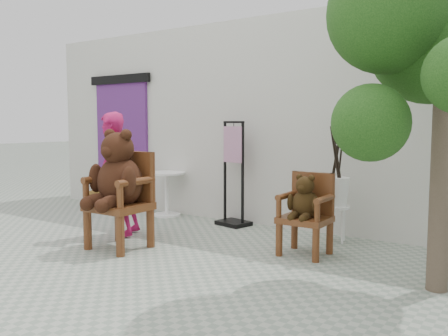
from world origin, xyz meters
name	(u,v)px	position (x,y,z in m)	size (l,w,h in m)	color
ground_plane	(147,273)	(0.00, 0.00, 0.00)	(60.00, 60.00, 0.00)	gray
back_wall	(289,122)	(0.00, 3.10, 1.50)	(9.00, 1.00, 3.00)	beige
doorway	(122,141)	(-3.00, 2.58, 1.16)	(1.40, 0.11, 2.33)	#532267
chair_big	(119,181)	(-0.93, 0.52, 0.80)	(0.68, 0.75, 1.42)	#48240F
chair_small	(306,206)	(1.02, 1.51, 0.55)	(0.53, 0.49, 0.92)	#48240F
person	(119,174)	(-1.41, 0.98, 0.81)	(0.59, 0.39, 1.62)	#A4144C
cafe_table	(167,189)	(-1.78, 2.35, 0.44)	(0.60, 0.60, 0.70)	white
display_stand	(233,185)	(-0.50, 2.35, 0.58)	(0.51, 0.44, 1.51)	black
stool_bucket	(337,191)	(1.10, 2.25, 0.64)	(0.32, 0.32, 1.45)	white
potted_plant	(98,194)	(-3.40, 2.35, 0.22)	(0.40, 0.35, 0.45)	#12350E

